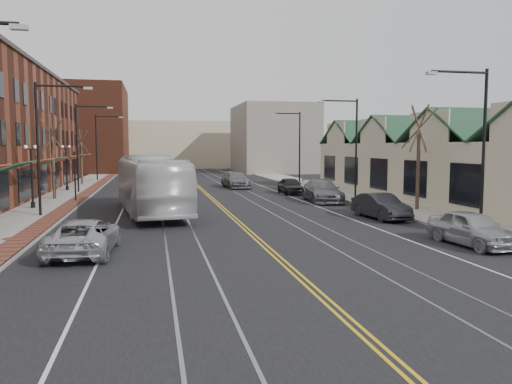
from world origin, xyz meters
name	(u,v)px	position (x,y,z in m)	size (l,w,h in m)	color
ground	(295,273)	(0.00, 0.00, 0.00)	(160.00, 160.00, 0.00)	black
sidewalk_left	(46,209)	(-12.00, 20.00, 0.07)	(4.00, 120.00, 0.15)	gray
sidewalk_right	(371,201)	(12.00, 20.00, 0.07)	(4.00, 120.00, 0.15)	gray
building_right	(442,172)	(18.00, 20.00, 2.30)	(8.00, 36.00, 4.60)	beige
backdrop_left	(82,130)	(-16.00, 70.00, 7.00)	(14.00, 18.00, 14.00)	#602B1B
backdrop_mid	(177,145)	(0.00, 85.00, 4.50)	(22.00, 14.00, 9.00)	beige
backdrop_right	(273,139)	(15.00, 65.00, 5.50)	(12.00, 16.00, 11.00)	slate
streetlight_l_1	(45,135)	(-11.05, 16.00, 5.03)	(3.33, 0.25, 8.00)	black
streetlight_l_2	(82,139)	(-11.05, 32.00, 5.03)	(3.33, 0.25, 8.00)	black
streetlight_l_3	(100,140)	(-11.05, 48.00, 5.03)	(3.33, 0.25, 8.00)	black
streetlight_r_0	(476,133)	(11.05, 6.00, 5.03)	(3.33, 0.25, 8.00)	black
streetlight_r_1	(351,138)	(11.05, 22.00, 5.03)	(3.33, 0.25, 8.00)	black
streetlight_r_2	(296,140)	(11.05, 38.00, 5.03)	(3.33, 0.25, 8.00)	black
lamppost_l_2	(32,178)	(-12.80, 20.00, 2.20)	(0.84, 0.28, 4.27)	black
lamppost_l_3	(67,169)	(-12.80, 34.00, 2.20)	(0.84, 0.28, 4.27)	black
tree_left_near	(53,157)	(-12.50, 26.00, 3.51)	(1.78, 1.37, 6.48)	#382B21
tree_left_far	(81,156)	(-12.50, 42.00, 3.28)	(1.66, 1.28, 6.02)	#382B21
tree_right_mid	(418,155)	(12.50, 14.00, 3.75)	(1.90, 1.46, 6.93)	#382B21
manhole_far	(9,239)	(-11.20, 8.00, 0.16)	(0.60, 0.60, 0.02)	#592D19
traffic_signal	(75,172)	(-10.60, 24.00, 2.35)	(0.18, 0.15, 3.80)	black
transit_bus	(151,185)	(-4.88, 16.57, 1.87)	(3.14, 13.41, 3.74)	silver
parked_suv	(84,237)	(-7.50, 4.64, 0.72)	(2.40, 5.21, 1.45)	#AEB0B6
parked_car_a	(472,228)	(8.89, 2.97, 0.78)	(1.83, 4.55, 1.55)	#9EA0A5
parked_car_b	(381,206)	(8.60, 11.32, 0.76)	(1.60, 4.59, 1.51)	black
parked_car_c	(322,191)	(8.17, 20.62, 0.85)	(2.37, 5.83, 1.69)	slate
parked_car_d	(291,186)	(7.50, 27.39, 0.75)	(1.76, 4.38, 1.49)	black
distant_car_left	(168,179)	(-3.07, 39.88, 0.72)	(1.53, 4.38, 1.44)	black
distant_car_right	(236,180)	(3.71, 34.85, 0.83)	(2.32, 5.70, 1.66)	slate
distant_car_far	(149,171)	(-5.25, 57.01, 0.68)	(1.60, 3.97, 1.35)	#ACB0B4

